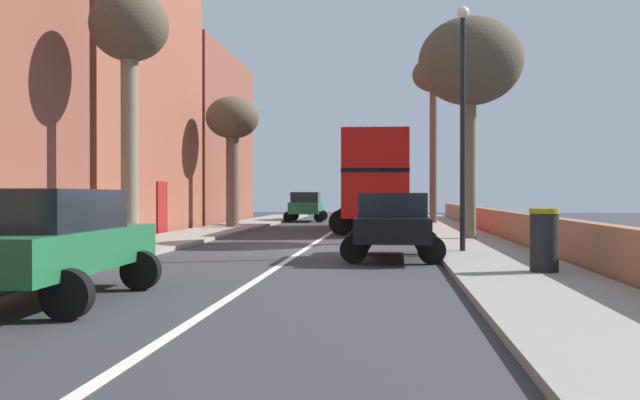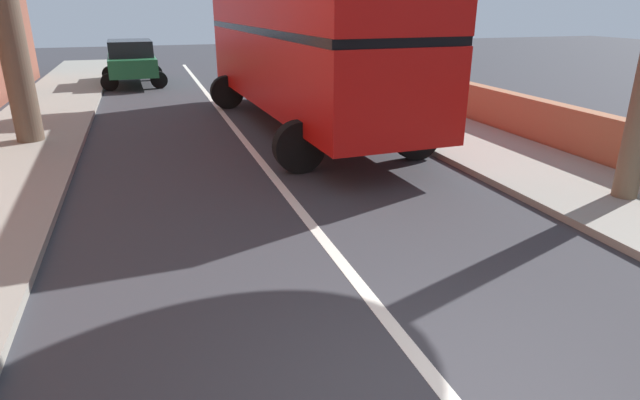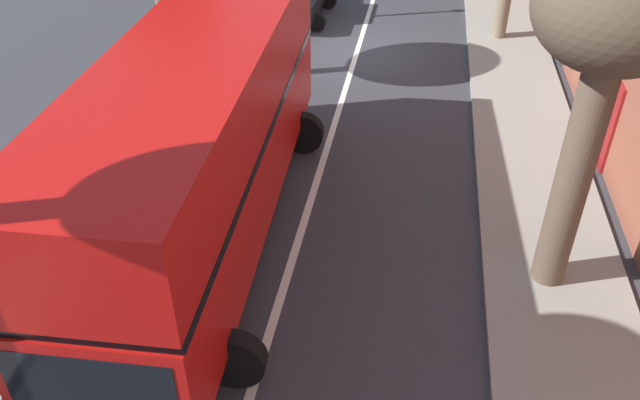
% 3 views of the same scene
% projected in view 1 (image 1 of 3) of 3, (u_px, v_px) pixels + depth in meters
% --- Properties ---
extents(ground_plane, '(84.00, 84.00, 0.00)m').
position_uv_depth(ground_plane, '(306.00, 248.00, 19.38)').
color(ground_plane, '#333338').
extents(road_centre_line, '(0.16, 54.00, 0.01)m').
position_uv_depth(road_centre_line, '(306.00, 248.00, 19.38)').
color(road_centre_line, silver).
rests_on(road_centre_line, ground).
extents(sidewalk_left, '(2.60, 60.00, 0.12)m').
position_uv_depth(sidewalk_left, '(145.00, 245.00, 19.89)').
color(sidewalk_left, gray).
rests_on(sidewalk_left, ground).
extents(sidewalk_right, '(2.60, 60.00, 0.12)m').
position_uv_depth(sidewalk_right, '(477.00, 248.00, 18.87)').
color(sidewalk_right, gray).
rests_on(sidewalk_right, ground).
extents(terraced_houses_left, '(4.07, 47.52, 10.82)m').
position_uv_depth(terraced_houses_left, '(49.00, 98.00, 21.36)').
color(terraced_houses_left, '#9E6647').
rests_on(terraced_houses_left, ground).
extents(boundary_wall_right, '(0.36, 54.00, 1.01)m').
position_uv_depth(boundary_wall_right, '(533.00, 232.00, 18.71)').
color(boundary_wall_right, '#9E6647').
rests_on(boundary_wall_right, ground).
extents(double_decker_bus, '(3.85, 10.48, 4.06)m').
position_uv_depth(double_decker_bus, '(373.00, 177.00, 29.36)').
color(double_decker_bus, '#B8100D').
rests_on(double_decker_bus, ground).
extents(parked_car_green_left_0, '(2.51, 4.30, 1.64)m').
position_uv_depth(parked_car_green_left_0, '(47.00, 239.00, 9.53)').
color(parked_car_green_left_0, '#1E6038').
rests_on(parked_car_green_left_0, ground).
extents(parked_car_black_right_2, '(2.42, 4.08, 1.61)m').
position_uv_depth(parked_car_black_right_2, '(393.00, 221.00, 16.21)').
color(parked_car_black_right_2, black).
rests_on(parked_car_black_right_2, ground).
extents(parked_car_green_left_3, '(2.51, 4.17, 1.74)m').
position_uv_depth(parked_car_green_left_3, '(306.00, 205.00, 39.39)').
color(parked_car_green_left_3, '#1E6038').
rests_on(parked_car_green_left_3, ground).
extents(street_tree_right_1, '(2.22, 2.22, 8.70)m').
position_uv_depth(street_tree_right_1, '(433.00, 84.00, 34.89)').
color(street_tree_right_1, brown).
rests_on(street_tree_right_1, sidewalk_right).
extents(street_tree_left_2, '(2.13, 2.13, 7.04)m').
position_uv_depth(street_tree_left_2, '(129.00, 40.00, 18.02)').
color(street_tree_left_2, '#7A6B56').
rests_on(street_tree_left_2, sidewalk_left).
extents(street_tree_right_5, '(3.47, 3.47, 7.39)m').
position_uv_depth(street_tree_right_5, '(470.00, 63.00, 22.14)').
color(street_tree_right_5, brown).
rests_on(street_tree_right_5, sidewalk_right).
extents(street_tree_left_6, '(2.43, 2.43, 5.96)m').
position_uv_depth(street_tree_left_6, '(232.00, 125.00, 30.33)').
color(street_tree_left_6, brown).
rests_on(street_tree_left_6, sidewalk_left).
extents(lamppost_right, '(0.32, 0.32, 6.31)m').
position_uv_depth(lamppost_right, '(463.00, 108.00, 17.08)').
color(lamppost_right, black).
rests_on(lamppost_right, sidewalk_right).
extents(litter_bin_right, '(0.55, 0.55, 1.19)m').
position_uv_depth(litter_bin_right, '(544.00, 240.00, 12.40)').
color(litter_bin_right, black).
rests_on(litter_bin_right, sidewalk_right).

